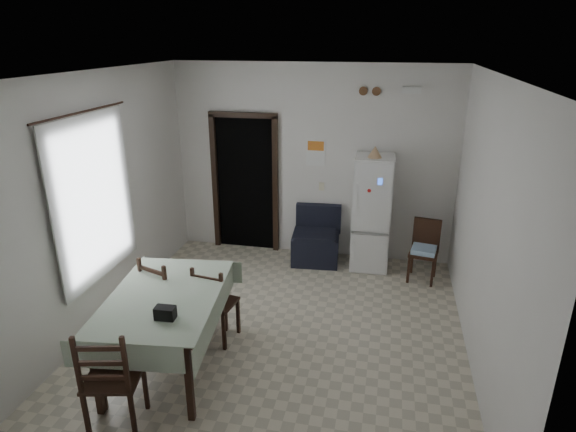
{
  "coord_description": "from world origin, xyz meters",
  "views": [
    {
      "loc": [
        1.1,
        -4.68,
        3.24
      ],
      "look_at": [
        0.0,
        0.5,
        1.25
      ],
      "focal_mm": 30.0,
      "sensor_mm": 36.0,
      "label": 1
    }
  ],
  "objects_px": {
    "fridge": "(372,213)",
    "dining_chair_far_right": "(216,302)",
    "dining_table": "(168,332)",
    "dining_chair_near_head": "(113,376)",
    "navy_seat": "(316,236)",
    "corner_chair": "(424,252)",
    "dining_chair_far_left": "(167,296)"
  },
  "relations": [
    {
      "from": "fridge",
      "to": "dining_chair_far_right",
      "type": "height_order",
      "value": "fridge"
    },
    {
      "from": "dining_chair_far_left",
      "to": "dining_chair_near_head",
      "type": "bearing_deg",
      "value": 115.52
    },
    {
      "from": "navy_seat",
      "to": "dining_chair_far_left",
      "type": "xyz_separation_m",
      "value": [
        -1.33,
        -2.26,
        0.08
      ]
    },
    {
      "from": "navy_seat",
      "to": "corner_chair",
      "type": "bearing_deg",
      "value": -15.22
    },
    {
      "from": "corner_chair",
      "to": "dining_chair_far_right",
      "type": "xyz_separation_m",
      "value": [
        -2.33,
        -1.93,
        0.04
      ]
    },
    {
      "from": "corner_chair",
      "to": "dining_table",
      "type": "height_order",
      "value": "corner_chair"
    },
    {
      "from": "navy_seat",
      "to": "dining_chair_far_right",
      "type": "xyz_separation_m",
      "value": [
        -0.77,
        -2.21,
        0.05
      ]
    },
    {
      "from": "navy_seat",
      "to": "dining_table",
      "type": "relative_size",
      "value": 0.51
    },
    {
      "from": "dining_chair_near_head",
      "to": "dining_chair_far_right",
      "type": "bearing_deg",
      "value": -118.84
    },
    {
      "from": "navy_seat",
      "to": "dining_chair_near_head",
      "type": "bearing_deg",
      "value": -112.69
    },
    {
      "from": "fridge",
      "to": "dining_chair_far_left",
      "type": "height_order",
      "value": "fridge"
    },
    {
      "from": "corner_chair",
      "to": "dining_table",
      "type": "distance_m",
      "value": 3.64
    },
    {
      "from": "dining_table",
      "to": "dining_chair_near_head",
      "type": "height_order",
      "value": "dining_chair_near_head"
    },
    {
      "from": "dining_table",
      "to": "dining_chair_near_head",
      "type": "bearing_deg",
      "value": -103.23
    },
    {
      "from": "dining_chair_far_left",
      "to": "dining_chair_near_head",
      "type": "height_order",
      "value": "dining_chair_near_head"
    },
    {
      "from": "navy_seat",
      "to": "dining_table",
      "type": "xyz_separation_m",
      "value": [
        -1.08,
        -2.8,
        0.01
      ]
    },
    {
      "from": "dining_chair_far_right",
      "to": "dining_chair_near_head",
      "type": "height_order",
      "value": "dining_chair_near_head"
    },
    {
      "from": "fridge",
      "to": "corner_chair",
      "type": "bearing_deg",
      "value": -22.2
    },
    {
      "from": "dining_table",
      "to": "dining_chair_far_left",
      "type": "bearing_deg",
      "value": 108.12
    },
    {
      "from": "dining_table",
      "to": "navy_seat",
      "type": "bearing_deg",
      "value": 61.99
    },
    {
      "from": "navy_seat",
      "to": "dining_chair_near_head",
      "type": "relative_size",
      "value": 0.79
    },
    {
      "from": "corner_chair",
      "to": "dining_chair_near_head",
      "type": "relative_size",
      "value": 0.82
    },
    {
      "from": "fridge",
      "to": "navy_seat",
      "type": "height_order",
      "value": "fridge"
    },
    {
      "from": "dining_table",
      "to": "dining_chair_far_left",
      "type": "relative_size",
      "value": 1.62
    },
    {
      "from": "navy_seat",
      "to": "dining_table",
      "type": "bearing_deg",
      "value": -115.94
    },
    {
      "from": "dining_chair_far_right",
      "to": "dining_table",
      "type": "bearing_deg",
      "value": 70.72
    },
    {
      "from": "navy_seat",
      "to": "dining_chair_far_right",
      "type": "height_order",
      "value": "dining_chair_far_right"
    },
    {
      "from": "corner_chair",
      "to": "dining_chair_near_head",
      "type": "xyz_separation_m",
      "value": [
        -2.74,
        -3.35,
        0.09
      ]
    },
    {
      "from": "dining_chair_far_left",
      "to": "dining_table",
      "type": "bearing_deg",
      "value": 134.06
    },
    {
      "from": "fridge",
      "to": "dining_chair_far_right",
      "type": "relative_size",
      "value": 1.79
    },
    {
      "from": "dining_table",
      "to": "dining_chair_near_head",
      "type": "xyz_separation_m",
      "value": [
        -0.09,
        -0.84,
        0.1
      ]
    },
    {
      "from": "dining_chair_far_right",
      "to": "dining_chair_far_left",
      "type": "bearing_deg",
      "value": 13.76
    }
  ]
}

